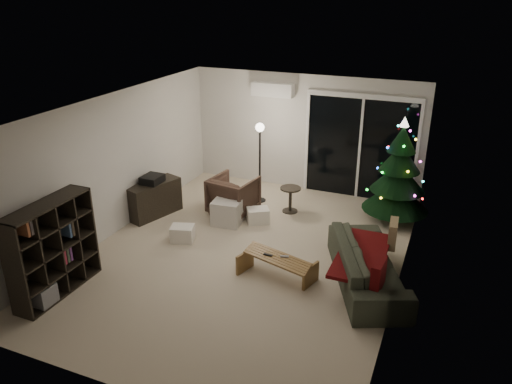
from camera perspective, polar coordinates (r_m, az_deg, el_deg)
room at (r=9.10m, az=4.96°, el=2.15°), size 6.50×7.51×2.60m
bookshelf at (r=7.82m, az=-23.11°, el=-5.78°), size 0.74×1.46×1.42m
media_cabinet at (r=9.88m, az=-11.58°, el=-0.78°), size 0.72×1.16×0.68m
stereo at (r=9.72m, az=-11.77°, el=1.45°), size 0.34×0.41×0.14m
armchair at (r=9.76m, az=-2.60°, el=-0.36°), size 0.91×0.93×0.76m
ottoman at (r=9.41m, az=-3.24°, el=-2.25°), size 0.57×0.57×0.47m
cardboard_box_a at (r=8.88m, az=-8.40°, el=-4.73°), size 0.46×0.40×0.28m
cardboard_box_b at (r=9.45m, az=0.22°, el=-2.70°), size 0.50×0.47×0.28m
side_table at (r=9.87m, az=3.94°, el=-0.88°), size 0.52×0.52×0.51m
floor_lamp at (r=10.15m, az=0.43°, el=3.16°), size 0.26×0.26×1.60m
sofa at (r=7.71m, az=12.62°, el=-8.11°), size 1.65×2.34×0.64m
sofa_throw at (r=7.65m, az=11.97°, el=-7.06°), size 0.68×1.57×0.05m
cushion_a at (r=8.13m, az=15.37°, el=-4.62°), size 0.16×0.43×0.42m
cushion_b at (r=7.00m, az=13.81°, el=-9.20°), size 0.15×0.43×0.42m
coffee_table at (r=7.73m, az=2.41°, el=-8.61°), size 1.20×0.70×0.36m
remote_a at (r=7.68m, az=1.38°, el=-7.18°), size 0.14×0.04×0.02m
remote_b at (r=7.65m, az=3.27°, el=-7.36°), size 0.14×0.08×0.02m
christmas_tree at (r=9.60m, az=16.02°, el=2.38°), size 1.55×1.55×2.01m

